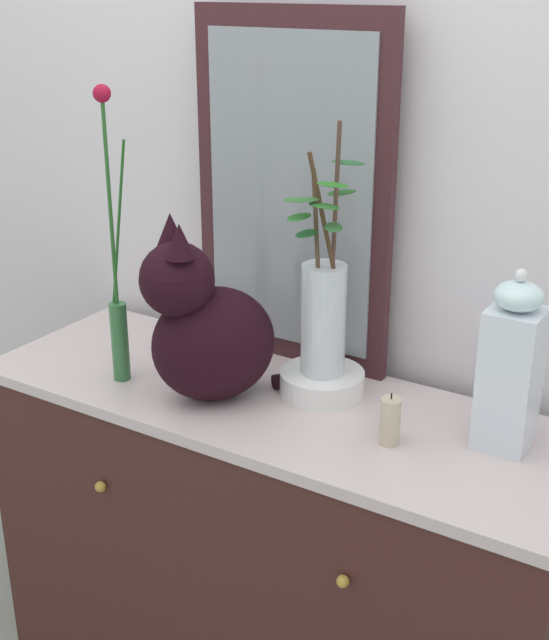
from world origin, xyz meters
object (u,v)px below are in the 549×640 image
(mirror_leaning, at_px, (291,193))
(vase_glass_clear, at_px, (324,311))
(sideboard, at_px, (274,565))
(candle_pillar, at_px, (390,421))
(cat_sitting, at_px, (206,328))
(jar_lidded_porcelain, at_px, (511,368))
(bowl_porcelain, at_px, (322,382))
(vase_slim_green, at_px, (117,296))

(mirror_leaning, relative_size, vase_glass_clear, 1.47)
(sideboard, height_order, candle_pillar, candle_pillar)
(candle_pillar, bearing_deg, cat_sitting, -175.48)
(vase_glass_clear, xyz_separation_m, jar_lidded_porcelain, (0.40, -0.01, -0.03))
(bowl_porcelain, xyz_separation_m, vase_glass_clear, (0.00, -0.00, 0.16))
(vase_slim_green, xyz_separation_m, vase_glass_clear, (0.41, 0.17, -0.01))
(sideboard, xyz_separation_m, bowl_porcelain, (0.07, 0.08, 0.45))
(cat_sitting, distance_m, vase_slim_green, 0.22)
(sideboard, relative_size, bowl_porcelain, 7.36)
(mirror_leaning, relative_size, vase_slim_green, 1.23)
(sideboard, bearing_deg, bowl_porcelain, 47.54)
(sideboard, bearing_deg, jar_lidded_porcelain, 8.58)
(mirror_leaning, relative_size, bowl_porcelain, 4.31)
(mirror_leaning, xyz_separation_m, jar_lidded_porcelain, (0.55, -0.14, -0.23))
(vase_slim_green, bearing_deg, vase_glass_clear, 22.56)
(sideboard, bearing_deg, vase_glass_clear, 46.61)
(sideboard, height_order, jar_lidded_porcelain, jar_lidded_porcelain)
(mirror_leaning, bearing_deg, sideboard, -67.49)
(cat_sitting, bearing_deg, bowl_porcelain, 38.06)
(sideboard, height_order, mirror_leaning, mirror_leaning)
(sideboard, height_order, vase_slim_green, vase_slim_green)
(vase_slim_green, bearing_deg, bowl_porcelain, 22.80)
(jar_lidded_porcelain, bearing_deg, candle_pillar, -149.02)
(sideboard, distance_m, vase_glass_clear, 0.63)
(candle_pillar, bearing_deg, bowl_porcelain, 150.96)
(bowl_porcelain, bearing_deg, candle_pillar, -29.04)
(mirror_leaning, relative_size, jar_lidded_porcelain, 2.21)
(candle_pillar, bearing_deg, vase_slim_green, -175.04)
(mirror_leaning, xyz_separation_m, bowl_porcelain, (0.16, -0.13, -0.36))
(cat_sitting, xyz_separation_m, vase_slim_green, (-0.22, -0.02, 0.03))
(mirror_leaning, bearing_deg, vase_glass_clear, -39.73)
(vase_slim_green, xyz_separation_m, bowl_porcelain, (0.41, 0.17, -0.17))
(cat_sitting, relative_size, candle_pillar, 3.74)
(bowl_porcelain, relative_size, vase_glass_clear, 0.34)
(cat_sitting, bearing_deg, mirror_leaning, 82.88)
(cat_sitting, distance_m, candle_pillar, 0.42)
(sideboard, xyz_separation_m, vase_slim_green, (-0.34, -0.09, 0.62))
(mirror_leaning, distance_m, cat_sitting, 0.36)
(mirror_leaning, distance_m, bowl_porcelain, 0.42)
(cat_sitting, height_order, vase_slim_green, vase_slim_green)
(sideboard, relative_size, candle_pillar, 12.50)
(vase_slim_green, height_order, jar_lidded_porcelain, vase_slim_green)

